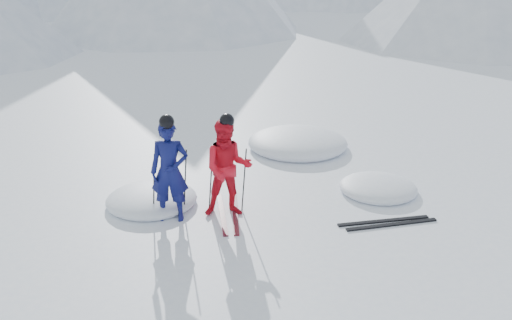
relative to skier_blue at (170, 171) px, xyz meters
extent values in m
plane|color=white|center=(3.15, -0.59, -0.92)|extent=(160.00, 160.00, 0.00)
imported|color=#0D1252|center=(0.00, 0.00, 0.00)|extent=(0.71, 0.51, 1.83)
imported|color=red|center=(1.02, 0.08, -0.02)|extent=(0.88, 0.69, 1.79)
cylinder|color=black|center=(-0.30, 0.15, -0.31)|extent=(0.12, 0.09, 1.22)
cylinder|color=black|center=(0.25, 0.25, -0.31)|extent=(0.12, 0.07, 1.22)
cylinder|color=black|center=(0.72, 0.33, -0.32)|extent=(0.12, 0.09, 1.19)
cylinder|color=black|center=(1.32, 0.23, -0.32)|extent=(0.12, 0.08, 1.19)
cube|color=black|center=(0.90, 0.08, -0.90)|extent=(0.14, 1.70, 0.03)
cube|color=black|center=(1.14, 0.08, -0.90)|extent=(0.16, 1.70, 0.03)
cube|color=black|center=(3.73, -0.53, -0.90)|extent=(1.70, 0.25, 0.03)
cube|color=black|center=(3.83, -0.68, -0.90)|extent=(1.70, 0.31, 0.03)
ellipsoid|color=white|center=(-0.41, 0.69, -0.92)|extent=(1.72, 1.72, 0.38)
ellipsoid|color=white|center=(4.05, 0.77, -0.92)|extent=(1.54, 1.54, 0.34)
ellipsoid|color=white|center=(2.92, 3.55, -0.92)|extent=(2.44, 2.44, 0.54)
camera|label=1|loc=(0.56, -8.82, 3.54)|focal=38.00mm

